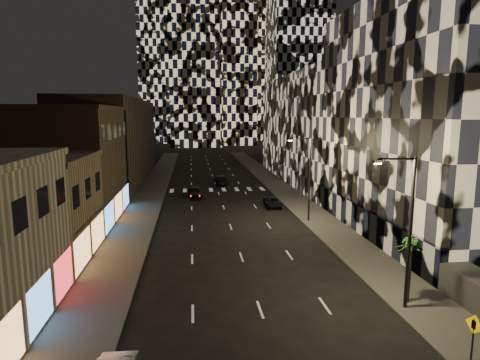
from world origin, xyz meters
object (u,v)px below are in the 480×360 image
object	(u,v)px
streetlight_far	(308,173)
car_dark_midlane	(195,192)
streetlight_near	(407,223)
palm_tree	(410,250)
ped_sign	(473,333)
car_dark_oncoming	(221,180)
car_dark_rightlane	(273,202)

from	to	relation	value
streetlight_far	car_dark_midlane	size ratio (longest dim) A/B	1.97
streetlight_near	palm_tree	size ratio (longest dim) A/B	2.24
streetlight_near	streetlight_far	xyz separation A→B (m)	(0.00, 20.00, 0.00)
palm_tree	ped_sign	bearing A→B (deg)	-96.82
palm_tree	car_dark_oncoming	bearing A→B (deg)	100.42
car_dark_midlane	palm_tree	xyz separation A→B (m)	(12.61, -33.73, 2.69)
streetlight_near	car_dark_oncoming	xyz separation A→B (m)	(-7.43, 45.18, -4.62)
car_dark_midlane	car_dark_oncoming	distance (m)	11.65
streetlight_far	palm_tree	distance (m)	19.43
streetlight_far	ped_sign	bearing A→B (deg)	-90.12
car_dark_oncoming	palm_tree	bearing A→B (deg)	99.47
streetlight_far	car_dark_oncoming	distance (m)	26.66
car_dark_oncoming	car_dark_rightlane	size ratio (longest dim) A/B	1.20
streetlight_near	car_dark_midlane	world-z (taller)	streetlight_near
streetlight_far	car_dark_oncoming	size ratio (longest dim) A/B	1.79
car_dark_oncoming	ped_sign	world-z (taller)	ped_sign
car_dark_midlane	ped_sign	bearing A→B (deg)	-78.33
ped_sign	palm_tree	bearing A→B (deg)	72.45
ped_sign	palm_tree	size ratio (longest dim) A/B	0.67
car_dark_oncoming	car_dark_rightlane	bearing A→B (deg)	105.63
streetlight_near	car_dark_rightlane	bearing A→B (deg)	94.51
car_dark_midlane	ped_sign	xyz separation A→B (m)	(11.80, -40.49, 1.20)
ped_sign	streetlight_far	bearing A→B (deg)	79.14
car_dark_oncoming	car_dark_midlane	bearing A→B (deg)	66.71
car_dark_midlane	car_dark_oncoming	size ratio (longest dim) A/B	0.91
car_dark_rightlane	palm_tree	distance (m)	27.15
car_dark_midlane	car_dark_oncoming	world-z (taller)	car_dark_midlane
streetlight_near	car_dark_rightlane	size ratio (longest dim) A/B	2.15
streetlight_near	palm_tree	bearing A→B (deg)	42.13
car_dark_rightlane	car_dark_midlane	bearing A→B (deg)	146.38
car_dark_rightlane	palm_tree	bearing A→B (deg)	-81.98
streetlight_near	car_dark_oncoming	world-z (taller)	streetlight_near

